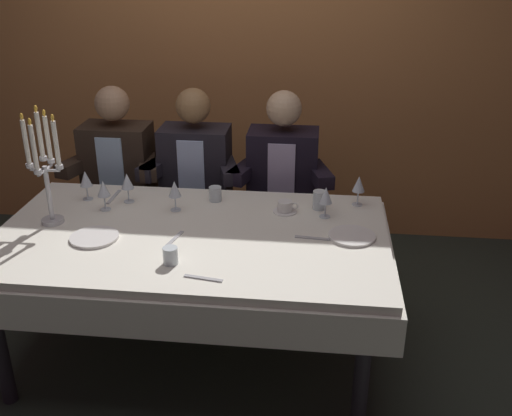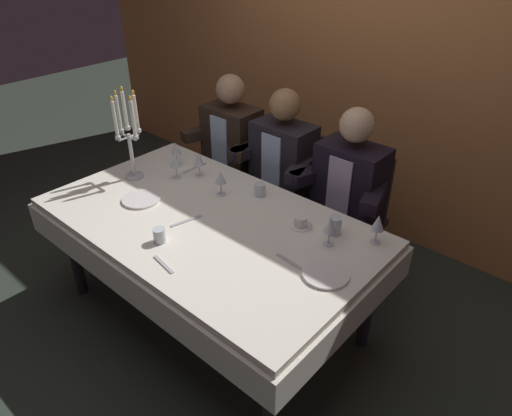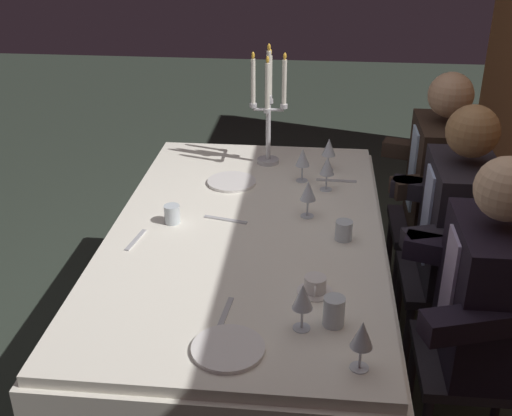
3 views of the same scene
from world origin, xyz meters
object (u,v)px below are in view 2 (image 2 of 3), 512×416
object	(u,v)px
wine_glass_4	(221,178)
seated_diner_1	(284,159)
candelabra	(129,136)
dinner_plate_1	(326,274)
wine_glass_5	(330,225)
seated_diner_2	(350,184)
wine_glass_1	(176,149)
dinner_plate_0	(141,199)
seated_diner_0	(232,141)
coffee_cup_0	(301,222)
dining_table	(208,236)
wine_glass_3	(199,160)
water_tumbler_2	(160,235)
wine_glass_2	(176,161)
water_tumbler_1	(260,190)
water_tumbler_0	(335,226)
wine_glass_0	(378,224)

from	to	relation	value
wine_glass_4	seated_diner_1	bearing A→B (deg)	92.18
candelabra	dinner_plate_1	size ratio (longest dim) A/B	2.68
candelabra	wine_glass_5	size ratio (longest dim) A/B	3.66
seated_diner_2	wine_glass_1	bearing A→B (deg)	-151.79
seated_diner_1	candelabra	bearing A→B (deg)	-122.97
seated_diner_1	dinner_plate_0	bearing A→B (deg)	-105.75
wine_glass_1	seated_diner_0	size ratio (longest dim) A/B	0.13
dinner_plate_0	seated_diner_1	world-z (taller)	seated_diner_1
wine_glass_4	coffee_cup_0	size ratio (longest dim) A/B	1.24
seated_diner_1	wine_glass_4	bearing A→B (deg)	-87.82
dining_table	wine_glass_3	bearing A→B (deg)	141.59
wine_glass_3	water_tumbler_2	size ratio (longest dim) A/B	2.10
wine_glass_2	seated_diner_2	world-z (taller)	seated_diner_2
dinner_plate_1	wine_glass_1	distance (m)	1.45
candelabra	water_tumbler_1	bearing A→B (deg)	25.45
wine_glass_3	water_tumbler_0	world-z (taller)	wine_glass_3
wine_glass_5	seated_diner_2	distance (m)	0.70
candelabra	water_tumbler_0	distance (m)	1.38
candelabra	seated_diner_1	world-z (taller)	candelabra
wine_glass_3	water_tumbler_1	size ratio (longest dim) A/B	2.08
dinner_plate_0	wine_glass_0	distance (m)	1.37
wine_glass_4	water_tumbler_1	distance (m)	0.25
wine_glass_5	wine_glass_0	bearing A→B (deg)	45.26
dinner_plate_0	wine_glass_4	xyz separation A→B (m)	(0.31, 0.36, 0.11)
water_tumbler_1	water_tumbler_2	world-z (taller)	same
wine_glass_1	water_tumbler_1	world-z (taller)	wine_glass_1
wine_glass_3	seated_diner_2	xyz separation A→B (m)	(0.79, 0.56, -0.12)
wine_glass_3	water_tumbler_1	xyz separation A→B (m)	(0.46, 0.07, -0.08)
wine_glass_1	water_tumbler_0	world-z (taller)	wine_glass_1
wine_glass_2	wine_glass_5	bearing A→B (deg)	1.96
dining_table	wine_glass_1	xyz separation A→B (m)	(-0.64, 0.33, 0.23)
dinner_plate_0	wine_glass_3	world-z (taller)	wine_glass_3
wine_glass_0	wine_glass_4	distance (m)	0.97
wine_glass_4	dining_table	bearing A→B (deg)	-61.59
wine_glass_1	coffee_cup_0	distance (m)	1.09
dinner_plate_1	coffee_cup_0	xyz separation A→B (m)	(-0.34, 0.25, 0.02)
dinner_plate_1	water_tumbler_1	world-z (taller)	water_tumbler_1
wine_glass_4	seated_diner_0	bearing A→B (deg)	129.27
seated_diner_0	candelabra	bearing A→B (deg)	-93.75
dining_table	seated_diner_1	size ratio (longest dim) A/B	1.56
dinner_plate_1	seated_diner_1	bearing A→B (deg)	137.60
coffee_cup_0	seated_diner_1	xyz separation A→B (m)	(-0.60, 0.60, -0.03)
dining_table	water_tumbler_1	world-z (taller)	water_tumbler_1
wine_glass_5	coffee_cup_0	world-z (taller)	wine_glass_5
wine_glass_5	seated_diner_1	xyz separation A→B (m)	(-0.80, 0.63, -0.12)
water_tumbler_0	seated_diner_1	distance (m)	0.94
wine_glass_1	seated_diner_0	xyz separation A→B (m)	(-0.01, 0.55, -0.12)
wine_glass_0	wine_glass_4	world-z (taller)	same
candelabra	dinner_plate_0	world-z (taller)	candelabra
dining_table	seated_diner_0	xyz separation A→B (m)	(-0.66, 0.89, 0.11)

